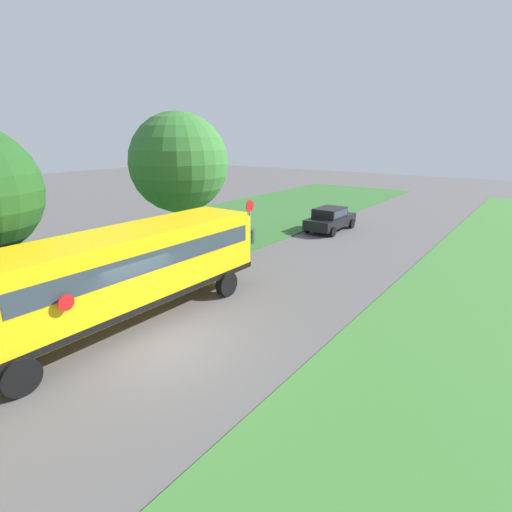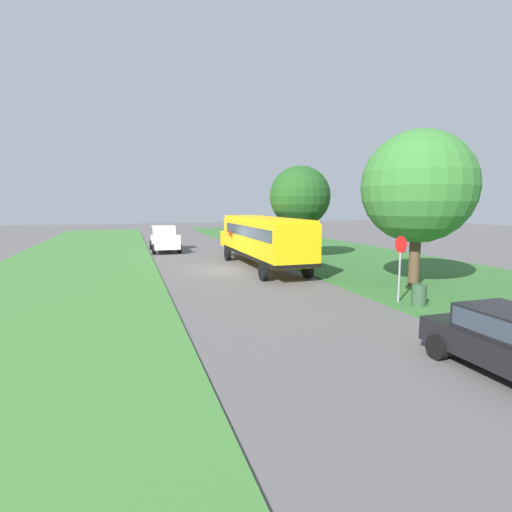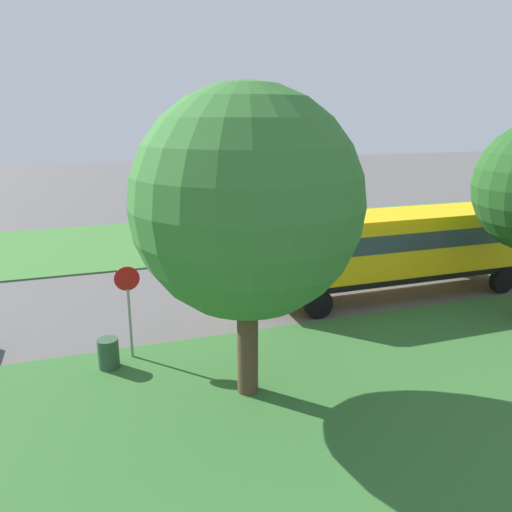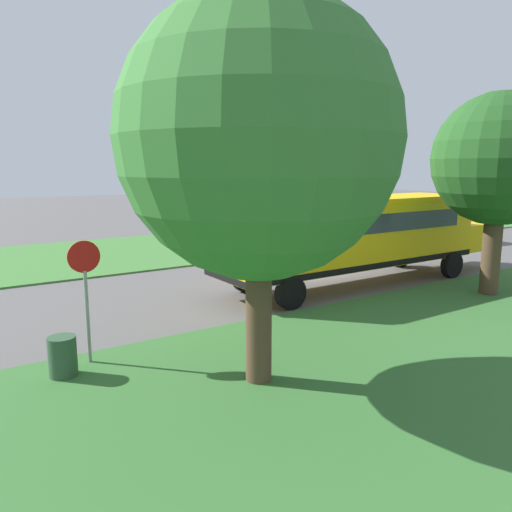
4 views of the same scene
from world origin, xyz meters
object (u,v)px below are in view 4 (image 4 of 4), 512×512
object	(u,v)px
oak_tree_beside_bus	(496,157)
trash_bin	(63,358)
pickup_truck	(434,223)
stop_sign	(86,288)
school_bus	(357,232)
oak_tree_roadside_mid	(262,136)

from	to	relation	value
oak_tree_beside_bus	trash_bin	bearing A→B (deg)	86.53
pickup_truck	stop_sign	bearing A→B (deg)	108.89
school_bus	trash_bin	xyz separation A→B (m)	(-2.74, 10.89, -1.47)
school_bus	trash_bin	bearing A→B (deg)	104.10
trash_bin	oak_tree_roadside_mid	bearing A→B (deg)	-125.86
school_bus	stop_sign	size ratio (longest dim) A/B	4.53
oak_tree_roadside_mid	stop_sign	world-z (taller)	oak_tree_roadside_mid
school_bus	stop_sign	world-z (taller)	school_bus
pickup_truck	stop_sign	distance (m)	22.56
oak_tree_roadside_mid	pickup_truck	bearing A→B (deg)	-61.67
school_bus	oak_tree_beside_bus	size ratio (longest dim) A/B	1.88
stop_sign	trash_bin	bearing A→B (deg)	124.13
pickup_truck	oak_tree_roadside_mid	bearing A→B (deg)	118.33
stop_sign	school_bus	bearing A→B (deg)	-77.37
oak_tree_beside_bus	stop_sign	bearing A→B (deg)	84.39
pickup_truck	oak_tree_beside_bus	distance (m)	12.61
school_bus	oak_tree_roadside_mid	bearing A→B (deg)	123.70
stop_sign	pickup_truck	bearing A→B (deg)	-71.11
pickup_truck	stop_sign	world-z (taller)	stop_sign
school_bus	trash_bin	distance (m)	11.33
pickup_truck	school_bus	bearing A→B (deg)	114.28
oak_tree_beside_bus	oak_tree_roadside_mid	world-z (taller)	oak_tree_roadside_mid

